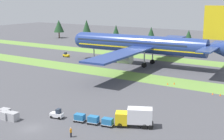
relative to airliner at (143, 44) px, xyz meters
name	(u,v)px	position (x,y,z in m)	size (l,w,h in m)	color
ground_plane	(31,128)	(9.21, -61.65, -7.57)	(400.00, 400.00, 0.00)	#47474C
grass_strip_near	(145,78)	(9.21, -16.42, -7.56)	(320.00, 10.32, 0.01)	olive
grass_strip_far	(183,61)	(9.21, 16.22, -7.56)	(320.00, 10.32, 0.01)	olive
airliner	(143,44)	(0.00, 0.00, 0.00)	(57.72, 71.09, 21.11)	navy
baggage_tug	(57,114)	(9.72, -55.30, -6.75)	(2.79, 1.74, 1.97)	silver
cargo_dolly_lead	(80,117)	(14.67, -54.41, -6.65)	(2.43, 1.86, 1.55)	#A3A3A8
cargo_dolly_second	(93,119)	(17.52, -53.90, -6.65)	(2.43, 1.86, 1.55)	#A3A3A8
cargo_dolly_third	(108,122)	(20.38, -53.39, -6.65)	(2.43, 1.86, 1.55)	#A3A3A8
catering_truck	(135,117)	(24.66, -50.83, -5.61)	(7.26, 5.11, 3.58)	yellow
pushback_tractor	(66,55)	(-33.87, -1.98, -6.75)	(2.67, 1.45, 1.97)	yellow
ground_crew_marshaller	(71,132)	(17.71, -60.68, -6.62)	(0.36, 0.55, 1.74)	black
uld_container_0	(5,113)	(0.30, -60.26, -6.76)	(2.00, 1.60, 1.62)	#A3A3A8
uld_container_1	(6,115)	(1.54, -61.09, -6.77)	(2.00, 1.60, 1.58)	#A3A3A8
uld_container_2	(13,116)	(3.29, -60.81, -6.77)	(2.00, 1.60, 1.59)	#A3A3A8
taxiway_marker_0	(220,95)	(32.98, -22.70, -7.26)	(0.44, 0.44, 0.60)	orange
taxiway_marker_1	(168,84)	(18.04, -19.83, -7.29)	(0.44, 0.44, 0.55)	orange
taxiway_marker_2	(213,94)	(31.10, -22.62, -7.33)	(0.44, 0.44, 0.47)	orange
taxiway_marker_3	(174,83)	(19.49, -18.71, -7.23)	(0.44, 0.44, 0.67)	orange
distant_tree_line	(191,34)	(1.28, 46.69, -0.60)	(188.23, 9.07, 11.73)	#4C3823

